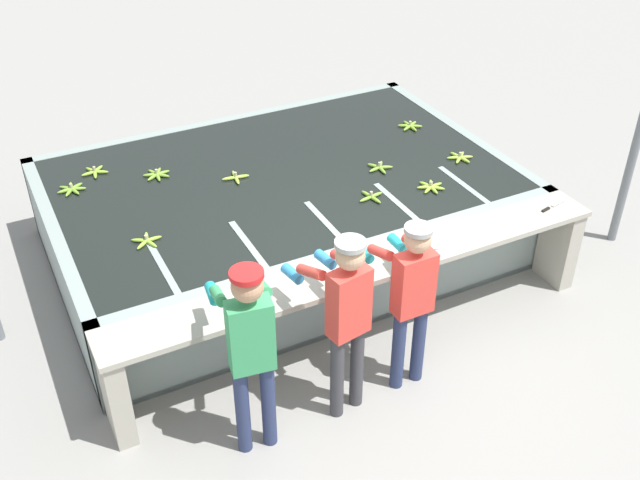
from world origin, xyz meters
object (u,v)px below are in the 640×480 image
Objects in this scene: banana_bunch_floating_0 at (371,197)px; knife_1 at (413,250)px; banana_bunch_floating_5 at (431,187)px; banana_bunch_floating_7 at (72,189)px; knife_0 at (550,207)px; banana_bunch_floating_6 at (236,177)px; banana_bunch_floating_1 at (147,241)px; banana_bunch_floating_3 at (460,157)px; worker_1 at (346,311)px; banana_bunch_floating_9 at (379,167)px; banana_bunch_floating_8 at (410,126)px; banana_bunch_floating_2 at (95,172)px; banana_bunch_floating_4 at (157,174)px; worker_2 at (411,291)px; worker_0 at (250,343)px.

knife_1 is at bearing -97.45° from banana_bunch_floating_0.
banana_bunch_floating_7 is at bearing 153.67° from banana_bunch_floating_5.
banana_bunch_floating_6 is at bearing 142.54° from knife_0.
banana_bunch_floating_1 reaches higher than knife_1.
banana_bunch_floating_3 and banana_bunch_floating_6 have the same top height.
worker_1 is 5.84× the size of banana_bunch_floating_3.
banana_bunch_floating_6 reaches higher than knife_0.
knife_0 is (1.04, -1.39, -0.01)m from banana_bunch_floating_9.
banana_bunch_floating_8 is 0.82× the size of knife_1.
banana_bunch_floating_2 is at bearing 170.92° from banana_bunch_floating_8.
banana_bunch_floating_7 and banana_bunch_floating_8 have the same top height.
knife_0 is at bearing 0.30° from knife_1.
banana_bunch_floating_8 is 2.08m from knife_0.
banana_bunch_floating_4 and banana_bunch_floating_9 have the same top height.
banana_bunch_floating_0 is 2.92m from banana_bunch_floating_7.
banana_bunch_floating_7 is 0.80× the size of knife_0.
banana_bunch_floating_4 is at bearing 113.50° from worker_2.
knife_0 is 1.02× the size of knife_1.
worker_0 reaches higher than knife_0.
banana_bunch_floating_2 is at bearing 147.86° from banana_bunch_floating_5.
banana_bunch_floating_4 is (-1.70, 1.36, -0.00)m from banana_bunch_floating_0.
banana_bunch_floating_7 is 0.82× the size of knife_1.
worker_2 is at bearing -135.04° from banana_bunch_floating_3.
banana_bunch_floating_2 is 3.47m from banana_bunch_floating_8.
banana_bunch_floating_4 is 2.89m from banana_bunch_floating_8.
banana_bunch_floating_1 is 0.98× the size of banana_bunch_floating_3.
banana_bunch_floating_9 is at bearing 70.55° from knife_1.
worker_1 is at bearing -58.89° from banana_bunch_floating_1.
banana_bunch_floating_2 is 1.44m from banana_bunch_floating_6.
knife_0 is at bearing -33.01° from banana_bunch_floating_0.
banana_bunch_floating_6 is (0.86, 2.45, -0.11)m from worker_0.
banana_bunch_floating_3 is 2.35m from banana_bunch_floating_6.
knife_0 is at bearing -36.18° from banana_bunch_floating_4.
banana_bunch_floating_3 is at bearing -20.28° from banana_bunch_floating_4.
knife_1 is at bearing -138.52° from banana_bunch_floating_3.
banana_bunch_floating_0 is 2.14m from banana_bunch_floating_1.
banana_bunch_floating_1 is (-0.26, 1.76, -0.11)m from worker_0.
banana_bunch_floating_2 is 0.97× the size of banana_bunch_floating_6.
banana_bunch_floating_5 is at bearing 134.17° from knife_0.
banana_bunch_floating_9 is at bearing 51.65° from banana_bunch_floating_0.
worker_0 reaches higher than banana_bunch_floating_2.
worker_0 is at bearing -83.38° from banana_bunch_floating_2.
banana_bunch_floating_0 is 1.00× the size of banana_bunch_floating_8.
worker_1 is at bearing 2.09° from worker_0.
banana_bunch_floating_9 is at bearing 41.41° from worker_0.
worker_1 is 2.02m from banana_bunch_floating_1.
worker_0 is 2.60m from banana_bunch_floating_6.
worker_0 is at bearing -177.91° from worker_1.
banana_bunch_floating_2 is at bearing 94.59° from banana_bunch_floating_1.
banana_bunch_floating_3 is 3.94m from banana_bunch_floating_7.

